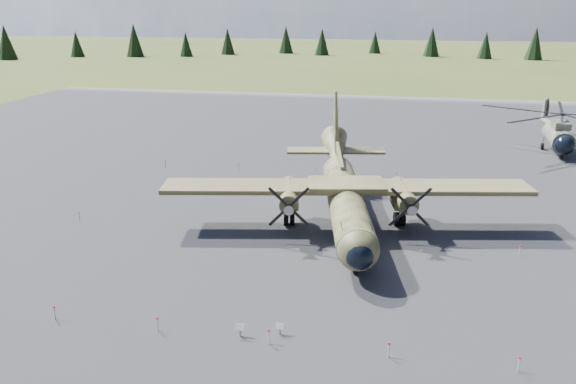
# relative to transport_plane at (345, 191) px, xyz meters

# --- Properties ---
(ground) EXTENTS (500.00, 500.00, 0.00)m
(ground) POSITION_rel_transport_plane_xyz_m (-4.04, -4.01, -2.64)
(ground) COLOR brown
(ground) RESTS_ON ground
(apron) EXTENTS (120.00, 120.00, 0.04)m
(apron) POSITION_rel_transport_plane_xyz_m (-4.04, 5.99, -2.64)
(apron) COLOR #5E5D63
(apron) RESTS_ON ground
(transport_plane) EXTENTS (27.85, 25.05, 9.18)m
(transport_plane) POSITION_rel_transport_plane_xyz_m (0.00, 0.00, 0.00)
(transport_plane) COLOR #353D21
(transport_plane) RESTS_ON ground
(helicopter_near) EXTENTS (19.69, 22.45, 4.72)m
(helicopter_near) POSITION_rel_transport_plane_xyz_m (22.09, 26.93, 0.71)
(helicopter_near) COLOR #65675A
(helicopter_near) RESTS_ON ground
(info_placard_left) EXTENTS (0.50, 0.24, 0.76)m
(info_placard_left) POSITION_rel_transport_plane_xyz_m (-3.64, -17.15, -2.13)
(info_placard_left) COLOR gray
(info_placard_left) RESTS_ON ground
(info_placard_right) EXTENTS (0.46, 0.24, 0.70)m
(info_placard_right) POSITION_rel_transport_plane_xyz_m (-1.66, -16.58, -2.17)
(info_placard_right) COLOR gray
(info_placard_right) RESTS_ON ground
(barrier_fence) EXTENTS (33.12, 29.62, 0.85)m
(barrier_fence) POSITION_rel_transport_plane_xyz_m (-4.50, -4.08, -2.13)
(barrier_fence) COLOR silver
(barrier_fence) RESTS_ON ground
(treeline) EXTENTS (337.35, 338.47, 11.00)m
(treeline) POSITION_rel_transport_plane_xyz_m (-12.22, -0.46, 2.02)
(treeline) COLOR black
(treeline) RESTS_ON ground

